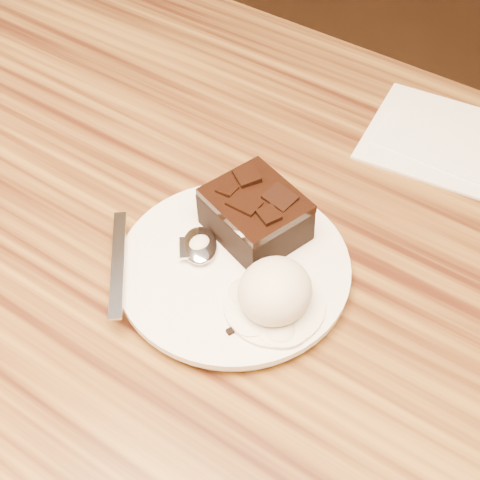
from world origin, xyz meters
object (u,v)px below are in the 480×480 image
Objects in this scene: ice_cream_scoop at (275,291)px; dining_table at (164,425)px; napkin at (436,137)px; plate at (234,270)px; brownie at (255,217)px; spoon at (200,247)px.

dining_table is at bearing -178.98° from ice_cream_scoop.
plate is at bearing -104.84° from napkin.
brownie is 0.25m from napkin.
ice_cream_scoop is 0.09m from spoon.
napkin is (0.17, 0.29, 0.38)m from dining_table.
dining_table is 0.51m from napkin.
ice_cream_scoop is 0.36× the size of spoon.
ice_cream_scoop reaches higher than spoon.
spoon reaches higher than plate.
spoon is (-0.03, -0.00, 0.01)m from plate.
plate is 1.17× the size of spoon.
brownie is 0.06m from spoon.
brownie is 1.27× the size of ice_cream_scoop.
ice_cream_scoop reaches higher than brownie.
ice_cream_scoop reaches higher than plate.
brownie is (0.10, 0.06, 0.41)m from dining_table.
ice_cream_scoop is 0.29m from napkin.
spoon is at bearing 170.75° from ice_cream_scoop.
plate is at bearing -81.90° from brownie.
dining_table is 8.61× the size of napkin.
brownie reaches higher than spoon.
napkin is at bearing 71.15° from brownie.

